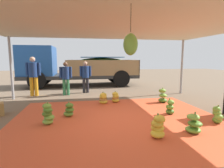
% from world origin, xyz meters
% --- Properties ---
extents(ground_plane, '(40.00, 40.00, 0.00)m').
position_xyz_m(ground_plane, '(0.00, 3.00, 0.00)').
color(ground_plane, brown).
extents(tarp_orange, '(5.82, 4.86, 0.01)m').
position_xyz_m(tarp_orange, '(0.00, 0.00, 0.01)').
color(tarp_orange, '#D1512D').
rests_on(tarp_orange, ground).
extents(tent_canopy, '(8.00, 7.00, 2.62)m').
position_xyz_m(tent_canopy, '(-0.00, -0.10, 2.54)').
color(tent_canopy, '#9EA0A5').
rests_on(tent_canopy, ground).
extents(banana_bunch_0, '(0.30, 0.33, 0.49)m').
position_xyz_m(banana_bunch_0, '(2.46, -0.71, 0.22)').
color(banana_bunch_0, '#60932D').
rests_on(banana_bunch_0, tarp_orange).
extents(banana_bunch_1, '(0.37, 0.37, 0.60)m').
position_xyz_m(banana_bunch_1, '(-1.86, -0.03, 0.27)').
color(banana_bunch_1, '#75A83D').
rests_on(banana_bunch_1, tarp_orange).
extents(banana_bunch_2, '(0.44, 0.45, 0.48)m').
position_xyz_m(banana_bunch_2, '(1.48, -1.15, 0.21)').
color(banana_bunch_2, '#60932D').
rests_on(banana_bunch_2, tarp_orange).
extents(banana_bunch_3, '(0.41, 0.43, 0.45)m').
position_xyz_m(banana_bunch_3, '(-0.20, 1.86, 0.21)').
color(banana_bunch_3, gold).
rests_on(banana_bunch_3, tarp_orange).
extents(banana_bunch_4, '(0.32, 0.32, 0.49)m').
position_xyz_m(banana_bunch_4, '(1.64, 0.23, 0.21)').
color(banana_bunch_4, '#477523').
rests_on(banana_bunch_4, tarp_orange).
extents(banana_bunch_5, '(0.46, 0.46, 0.57)m').
position_xyz_m(banana_bunch_5, '(2.08, 1.66, 0.25)').
color(banana_bunch_5, '#477523').
rests_on(banana_bunch_5, tarp_orange).
extents(banana_bunch_6, '(0.38, 0.38, 0.44)m').
position_xyz_m(banana_bunch_6, '(-1.36, 0.54, 0.19)').
color(banana_bunch_6, '#6B9E38').
rests_on(banana_bunch_6, tarp_orange).
extents(banana_bunch_7, '(0.42, 0.45, 0.53)m').
position_xyz_m(banana_bunch_7, '(0.58, -1.24, 0.24)').
color(banana_bunch_7, gold).
rests_on(banana_bunch_7, tarp_orange).
extents(banana_bunch_8, '(0.37, 0.37, 0.44)m').
position_xyz_m(banana_bunch_8, '(0.30, 2.01, 0.20)').
color(banana_bunch_8, gold).
rests_on(banana_bunch_8, tarp_orange).
extents(cargo_truck_main, '(7.01, 2.54, 2.40)m').
position_xyz_m(cargo_truck_main, '(-1.30, 6.86, 1.20)').
color(cargo_truck_main, '#2D2D2D').
rests_on(cargo_truck_main, ground).
extents(worker_0, '(0.57, 0.35, 1.55)m').
position_xyz_m(worker_0, '(-0.77, 4.26, 0.90)').
color(worker_0, '#26262D').
rests_on(worker_0, ground).
extents(worker_1, '(0.65, 0.39, 1.76)m').
position_xyz_m(worker_1, '(-3.10, 3.89, 1.03)').
color(worker_1, orange).
rests_on(worker_1, ground).
extents(worker_2, '(0.56, 0.34, 1.53)m').
position_xyz_m(worker_2, '(-1.68, 3.82, 0.90)').
color(worker_2, '#337A4C').
rests_on(worker_2, ground).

